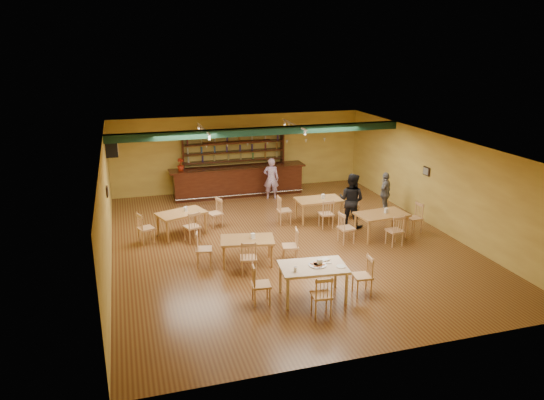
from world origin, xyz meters
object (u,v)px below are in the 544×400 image
object	(u,v)px
dining_table_a	(182,223)
patron_bar	(271,179)
dining_table_d	(381,225)
patron_right_a	(351,200)
near_table	(313,282)
dining_table_c	(247,251)
dining_table_b	(318,210)
bar_counter	(238,181)

from	to	relation	value
dining_table_a	patron_bar	distance (m)	4.69
patron_bar	dining_table_d	bearing A→B (deg)	130.54
patron_right_a	patron_bar	bearing A→B (deg)	-17.40
dining_table_a	near_table	distance (m)	5.56
dining_table_c	patron_bar	size ratio (longest dim) A/B	0.89
dining_table_c	dining_table_d	world-z (taller)	dining_table_d
dining_table_a	dining_table_d	size ratio (longest dim) A/B	0.95
dining_table_a	dining_table_d	distance (m)	6.12
dining_table_a	dining_table_b	bearing A→B (deg)	-19.13
patron_bar	patron_right_a	world-z (taller)	patron_right_a
dining_table_c	dining_table_d	size ratio (longest dim) A/B	0.93
dining_table_d	near_table	world-z (taller)	near_table
dining_table_a	dining_table_d	xyz separation A→B (m)	(5.80, -1.95, 0.02)
bar_counter	dining_table_c	bearing A→B (deg)	-100.68
dining_table_b	patron_bar	bearing A→B (deg)	107.46
dining_table_b	patron_right_a	size ratio (longest dim) A/B	0.85
dining_table_b	dining_table_d	bearing A→B (deg)	-55.96
patron_bar	patron_right_a	bearing A→B (deg)	131.09
near_table	patron_right_a	size ratio (longest dim) A/B	0.87
dining_table_c	patron_right_a	xyz separation A→B (m)	(3.91, 1.91, 0.52)
dining_table_d	patron_right_a	bearing A→B (deg)	106.69
dining_table_c	dining_table_d	distance (m)	4.44
patron_bar	patron_right_a	size ratio (longest dim) A/B	0.90
bar_counter	near_table	size ratio (longest dim) A/B	3.45
dining_table_c	patron_right_a	distance (m)	4.38
dining_table_c	bar_counter	bearing A→B (deg)	90.49
dining_table_c	patron_bar	xyz separation A→B (m)	(2.29, 5.52, 0.44)
dining_table_b	dining_table_c	xyz separation A→B (m)	(-3.11, -2.71, -0.02)
dining_table_d	near_table	bearing A→B (deg)	-143.07
bar_counter	dining_table_c	size ratio (longest dim) A/B	3.71
dining_table_b	near_table	bearing A→B (deg)	-111.70
dining_table_d	patron_right_a	distance (m)	1.35
dining_table_c	patron_right_a	world-z (taller)	patron_right_a
bar_counter	near_table	distance (m)	8.67
dining_table_b	patron_bar	distance (m)	2.96
near_table	patron_right_a	xyz separation A→B (m)	(2.93, 4.23, 0.47)
dining_table_d	bar_counter	bearing A→B (deg)	114.46
near_table	patron_bar	xyz separation A→B (m)	(1.31, 7.84, 0.38)
dining_table_b	patron_bar	world-z (taller)	patron_bar
dining_table_d	near_table	distance (m)	4.58
near_table	dining_table_b	bearing A→B (deg)	72.98
dining_table_a	patron_right_a	distance (m)	5.41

